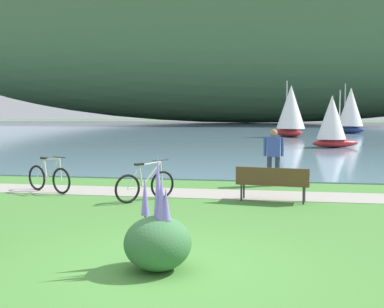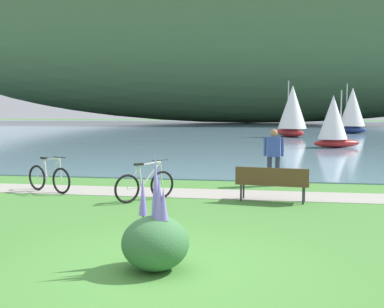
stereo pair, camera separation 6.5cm
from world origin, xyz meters
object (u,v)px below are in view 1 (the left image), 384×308
Objects in this scene: park_bench_near_camera at (273,181)px; person_at_shoreline at (274,153)px; bicycle_beside_path at (49,178)px; bicycle_leaning_near_bench at (146,185)px; sailboat_nearest_to_shore at (350,110)px; sailboat_mid_bay at (291,110)px; sailboat_toward_hillside at (332,121)px.

person_at_shoreline reaches higher than park_bench_near_camera.
bicycle_leaning_near_bench is at bearing -15.50° from bicycle_beside_path.
sailboat_nearest_to_shore reaches higher than bicycle_beside_path.
park_bench_near_camera is 1.08× the size of person_at_shoreline.
sailboat_mid_bay is 11.15m from sailboat_toward_hillside.
sailboat_toward_hillside is at bearing -101.80° from sailboat_nearest_to_shore.
person_at_shoreline is (6.17, 2.16, 0.58)m from bicycle_beside_path.
bicycle_leaning_near_bench is (-3.16, -0.34, -0.12)m from park_bench_near_camera.
sailboat_mid_bay is (4.65, 28.85, 1.80)m from bicycle_leaning_near_bench.
park_bench_near_camera is 0.55× the size of sailboat_toward_hillside.
bicycle_leaning_near_bench is at bearing -106.22° from sailboat_nearest_to_shore.
sailboat_mid_bay reaches higher than sailboat_toward_hillside.
bicycle_beside_path is 0.35× the size of sailboat_mid_bay.
bicycle_beside_path is at bearing 175.48° from park_bench_near_camera.
bicycle_beside_path is at bearing -119.46° from sailboat_toward_hillside.
sailboat_mid_bay reaches higher than bicycle_leaning_near_bench.
person_at_shoreline is 0.37× the size of sailboat_nearest_to_shore.
park_bench_near_camera is 3.18m from bicycle_leaning_near_bench.
park_bench_near_camera is at bearing -101.53° from sailboat_nearest_to_shore.
bicycle_leaning_near_bench is at bearing -110.40° from sailboat_toward_hillside.
sailboat_nearest_to_shore reaches higher than sailboat_toward_hillside.
sailboat_mid_bay is 1.36× the size of sailboat_toward_hillside.
person_at_shoreline is 0.37× the size of sailboat_mid_bay.
bicycle_leaning_near_bench is 29.28m from sailboat_mid_bay.
sailboat_toward_hillside is (9.64, 17.06, 1.23)m from bicycle_beside_path.
park_bench_near_camera is at bearing -4.52° from bicycle_beside_path.
sailboat_toward_hillside reaches higher than person_at_shoreline.
bicycle_beside_path is 19.64m from sailboat_toward_hillside.
bicycle_beside_path is at bearing -160.70° from person_at_shoreline.
sailboat_mid_bay is at bearing 87.01° from park_bench_near_camera.
sailboat_nearest_to_shore reaches higher than park_bench_near_camera.
park_bench_near_camera is at bearing -90.64° from person_at_shoreline.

